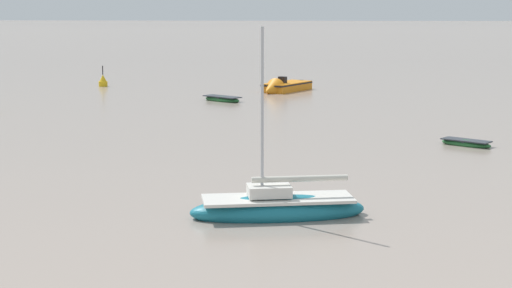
{
  "coord_description": "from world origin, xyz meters",
  "views": [
    {
      "loc": [
        6.64,
        -5.04,
        8.51
      ],
      "look_at": [
        3.95,
        41.16,
        0.65
      ],
      "focal_mm": 58.54,
      "sensor_mm": 36.0,
      "label": 1
    }
  ],
  "objects_px": {
    "channel_buoy": "(103,82)",
    "motorboat_moored_2": "(282,89)",
    "sailboat_moored_1": "(278,208)",
    "rowboat_moored_5": "(466,143)",
    "rowboat_moored_7": "(222,99)"
  },
  "relations": [
    {
      "from": "sailboat_moored_1",
      "to": "rowboat_moored_7",
      "type": "xyz_separation_m",
      "value": [
        -6.15,
        39.72,
        -0.18
      ]
    },
    {
      "from": "sailboat_moored_1",
      "to": "rowboat_moored_5",
      "type": "xyz_separation_m",
      "value": [
        10.81,
        17.59,
        -0.21
      ]
    },
    {
      "from": "sailboat_moored_1",
      "to": "rowboat_moored_7",
      "type": "height_order",
      "value": "sailboat_moored_1"
    },
    {
      "from": "motorboat_moored_2",
      "to": "channel_buoy",
      "type": "bearing_deg",
      "value": -72.92
    },
    {
      "from": "sailboat_moored_1",
      "to": "rowboat_moored_7",
      "type": "relative_size",
      "value": 2.06
    },
    {
      "from": "sailboat_moored_1",
      "to": "rowboat_moored_5",
      "type": "height_order",
      "value": "sailboat_moored_1"
    },
    {
      "from": "motorboat_moored_2",
      "to": "rowboat_moored_5",
      "type": "relative_size",
      "value": 2.19
    },
    {
      "from": "rowboat_moored_5",
      "to": "channel_buoy",
      "type": "distance_m",
      "value": 45.95
    },
    {
      "from": "sailboat_moored_1",
      "to": "motorboat_moored_2",
      "type": "bearing_deg",
      "value": -99.12
    },
    {
      "from": "motorboat_moored_2",
      "to": "rowboat_moored_5",
      "type": "height_order",
      "value": "motorboat_moored_2"
    },
    {
      "from": "motorboat_moored_2",
      "to": "sailboat_moored_1",
      "type": "xyz_separation_m",
      "value": [
        1.16,
        -47.71,
        0.03
      ]
    },
    {
      "from": "channel_buoy",
      "to": "motorboat_moored_2",
      "type": "bearing_deg",
      "value": -12.88
    },
    {
      "from": "rowboat_moored_7",
      "to": "sailboat_moored_1",
      "type": "bearing_deg",
      "value": 135.78
    },
    {
      "from": "rowboat_moored_5",
      "to": "channel_buoy",
      "type": "bearing_deg",
      "value": 168.44
    },
    {
      "from": "rowboat_moored_5",
      "to": "rowboat_moored_7",
      "type": "bearing_deg",
      "value": 164.32
    }
  ]
}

